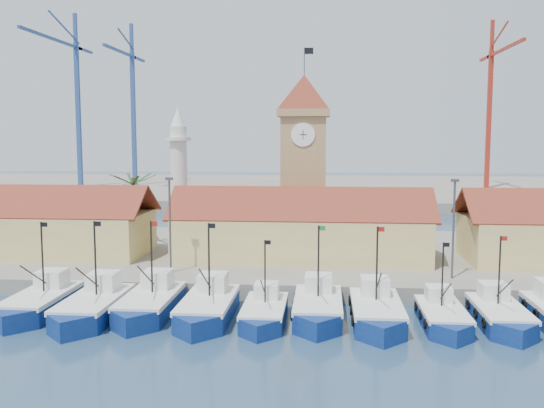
# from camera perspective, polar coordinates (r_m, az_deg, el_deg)

# --- Properties ---
(ground) EXTENTS (400.00, 400.00, 0.00)m
(ground) POSITION_cam_1_polar(r_m,az_deg,el_deg) (45.44, 1.72, -11.97)
(ground) COLOR navy
(ground) RESTS_ON ground
(quay) EXTENTS (140.00, 32.00, 1.50)m
(quay) POSITION_cam_1_polar(r_m,az_deg,el_deg) (68.46, 2.89, -5.05)
(quay) COLOR gray
(quay) RESTS_ON ground
(terminal) EXTENTS (240.00, 80.00, 2.00)m
(terminal) POSITION_cam_1_polar(r_m,az_deg,el_deg) (153.66, 4.10, 1.39)
(terminal) COLOR gray
(terminal) RESTS_ON ground
(boat_0) EXTENTS (3.78, 10.34, 7.83)m
(boat_0) POSITION_cam_1_polar(r_m,az_deg,el_deg) (52.99, -21.09, -8.81)
(boat_0) COLOR navy
(boat_0) RESTS_ON ground
(boat_1) EXTENTS (3.91, 10.71, 8.11)m
(boat_1) POSITION_cam_1_polar(r_m,az_deg,el_deg) (50.21, -16.57, -9.45)
(boat_1) COLOR navy
(boat_1) RESTS_ON ground
(boat_2) EXTENTS (3.84, 10.52, 7.96)m
(boat_2) POSITION_cam_1_polar(r_m,az_deg,el_deg) (50.09, -11.49, -9.36)
(boat_2) COLOR navy
(boat_2) RESTS_ON ground
(boat_3) EXTENTS (3.84, 10.53, 7.96)m
(boat_3) POSITION_cam_1_polar(r_m,az_deg,el_deg) (48.30, -6.12, -9.86)
(boat_3) COLOR navy
(boat_3) RESTS_ON ground
(boat_4) EXTENTS (3.24, 8.87, 6.72)m
(boat_4) POSITION_cam_1_polar(r_m,az_deg,el_deg) (47.30, -0.76, -10.34)
(boat_4) COLOR navy
(boat_4) RESTS_ON ground
(boat_5) EXTENTS (3.74, 10.24, 7.75)m
(boat_5) POSITION_cam_1_polar(r_m,az_deg,el_deg) (48.24, 4.34, -9.89)
(boat_5) COLOR navy
(boat_5) RESTS_ON ground
(boat_6) EXTENTS (3.79, 10.38, 7.86)m
(boat_6) POSITION_cam_1_polar(r_m,az_deg,el_deg) (47.64, 9.85, -10.17)
(boat_6) COLOR navy
(boat_6) RESTS_ON ground
(boat_7) EXTENTS (3.24, 8.87, 6.71)m
(boat_7) POSITION_cam_1_polar(r_m,az_deg,el_deg) (48.08, 15.82, -10.31)
(boat_7) COLOR navy
(boat_7) RESTS_ON ground
(boat_8) EXTENTS (3.47, 9.51, 7.19)m
(boat_8) POSITION_cam_1_polar(r_m,az_deg,el_deg) (49.56, 20.73, -9.92)
(boat_8) COLOR navy
(boat_8) RESTS_ON ground
(hall_left) EXTENTS (31.20, 10.13, 7.61)m
(hall_left) POSITION_cam_1_polar(r_m,az_deg,el_deg) (72.60, -23.38, -2.32)
(hall_left) COLOR #E3D07C
(hall_left) RESTS_ON quay
(hall_center) EXTENTS (27.04, 10.13, 7.61)m
(hall_center) POSITION_cam_1_polar(r_m,az_deg,el_deg) (63.95, 2.77, -2.91)
(hall_center) COLOR #E3D07C
(hall_center) RESTS_ON quay
(clock_tower) EXTENTS (5.80, 5.80, 22.70)m
(clock_tower) POSITION_cam_1_polar(r_m,az_deg,el_deg) (69.14, 3.01, 4.43)
(clock_tower) COLOR #9E8951
(clock_tower) RESTS_ON quay
(minaret) EXTENTS (3.00, 3.00, 16.30)m
(minaret) POSITION_cam_1_polar(r_m,az_deg,el_deg) (73.32, -8.76, 2.73)
(minaret) COLOR silver
(minaret) RESTS_ON quay
(palm_tree) EXTENTS (5.60, 5.03, 8.39)m
(palm_tree) POSITION_cam_1_polar(r_m,az_deg,el_deg) (73.07, -12.90, -0.12)
(palm_tree) COLOR brown
(palm_tree) RESTS_ON quay
(lamp_posts) EXTENTS (80.70, 0.25, 9.03)m
(lamp_posts) POSITION_cam_1_polar(r_m,az_deg,el_deg) (55.65, 2.97, -1.72)
(lamp_posts) COLOR #3F3F44
(lamp_posts) RESTS_ON quay
(crane_blue_far) EXTENTS (1.00, 37.74, 41.82)m
(crane_blue_far) POSITION_cam_1_polar(r_m,az_deg,el_deg) (155.55, -18.16, 10.23)
(crane_blue_far) COLOR navy
(crane_blue_far) RESTS_ON terminal
(crane_blue_near) EXTENTS (1.00, 29.59, 40.28)m
(crane_blue_near) POSITION_cam_1_polar(r_m,az_deg,el_deg) (158.01, -13.07, 9.77)
(crane_blue_near) COLOR navy
(crane_blue_near) RESTS_ON terminal
(crane_red_right) EXTENTS (1.00, 33.85, 39.16)m
(crane_red_right) POSITION_cam_1_polar(r_m,az_deg,el_deg) (151.64, 19.98, 9.60)
(crane_red_right) COLOR #A42719
(crane_red_right) RESTS_ON terminal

